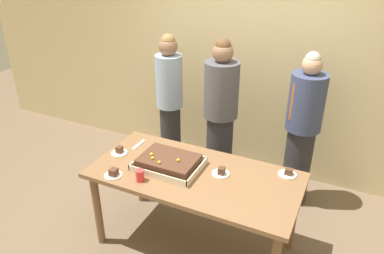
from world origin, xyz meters
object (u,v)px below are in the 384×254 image
(person_green_shirt_behind, at_px, (170,102))
(plated_slice_near_left, at_px, (221,172))
(plated_slice_far_right, at_px, (288,173))
(person_serving_front, at_px, (220,117))
(plated_slice_near_right, at_px, (119,151))
(cake_server_utensil, at_px, (139,145))
(drink_cup_nearest, at_px, (140,175))
(plated_slice_far_left, at_px, (113,174))
(person_striped_tie_right, at_px, (302,130))
(party_table, at_px, (195,183))
(sheet_cake, at_px, (169,162))

(person_green_shirt_behind, bearing_deg, plated_slice_near_left, 17.51)
(plated_slice_far_right, xyz_separation_m, person_serving_front, (-0.86, 0.62, 0.08))
(plated_slice_near_right, relative_size, cake_server_utensil, 0.75)
(plated_slice_near_left, relative_size, drink_cup_nearest, 1.50)
(plated_slice_near_right, relative_size, person_serving_front, 0.09)
(plated_slice_far_left, relative_size, person_green_shirt_behind, 0.09)
(cake_server_utensil, relative_size, person_striped_tie_right, 0.12)
(drink_cup_nearest, relative_size, person_green_shirt_behind, 0.06)
(drink_cup_nearest, bearing_deg, plated_slice_far_left, -170.70)
(party_table, xyz_separation_m, person_green_shirt_behind, (-0.84, 1.10, 0.18))
(person_green_shirt_behind, xyz_separation_m, person_striped_tie_right, (1.52, -0.01, -0.03))
(plated_slice_near_right, bearing_deg, cake_server_utensil, 70.01)
(plated_slice_far_right, distance_m, cake_server_utensil, 1.41)
(party_table, relative_size, plated_slice_near_left, 11.83)
(plated_slice_near_left, distance_m, person_striped_tie_right, 1.12)
(person_serving_front, distance_m, person_green_shirt_behind, 0.72)
(plated_slice_near_left, xyz_separation_m, plated_slice_far_right, (0.51, 0.23, -0.00))
(party_table, bearing_deg, cake_server_utensil, 163.54)
(person_serving_front, bearing_deg, person_green_shirt_behind, -97.02)
(plated_slice_far_right, bearing_deg, person_serving_front, 144.22)
(drink_cup_nearest, bearing_deg, person_serving_front, 79.85)
(party_table, relative_size, cake_server_utensil, 8.87)
(plated_slice_near_right, xyz_separation_m, cake_server_utensil, (0.08, 0.21, -0.02))
(plated_slice_far_right, distance_m, person_green_shirt_behind, 1.74)
(party_table, distance_m, sheet_cake, 0.28)
(plated_slice_near_right, bearing_deg, person_green_shirt_behind, 93.60)
(plated_slice_near_right, bearing_deg, sheet_cake, -0.55)
(plated_slice_far_right, relative_size, person_serving_front, 0.09)
(plated_slice_far_left, xyz_separation_m, cake_server_utensil, (-0.10, 0.53, -0.02))
(cake_server_utensil, bearing_deg, person_serving_front, 52.79)
(sheet_cake, bearing_deg, plated_slice_near_right, 179.45)
(person_serving_front, xyz_separation_m, person_green_shirt_behind, (-0.70, 0.16, -0.01))
(plated_slice_near_left, relative_size, plated_slice_far_right, 1.00)
(plated_slice_near_right, height_order, plated_slice_far_right, plated_slice_near_right)
(drink_cup_nearest, relative_size, cake_server_utensil, 0.50)
(plated_slice_far_right, bearing_deg, drink_cup_nearest, -150.71)
(plated_slice_far_left, relative_size, cake_server_utensil, 0.75)
(plated_slice_near_right, bearing_deg, drink_cup_nearest, -34.49)
(plated_slice_far_right, xyz_separation_m, drink_cup_nearest, (-1.07, -0.60, 0.03))
(party_table, relative_size, plated_slice_far_left, 11.83)
(drink_cup_nearest, bearing_deg, plated_slice_near_right, 145.51)
(person_striped_tie_right, bearing_deg, cake_server_utensil, -17.14)
(plated_slice_near_left, distance_m, drink_cup_nearest, 0.67)
(plated_slice_far_right, height_order, person_striped_tie_right, person_striped_tie_right)
(party_table, relative_size, sheet_cake, 3.20)
(party_table, xyz_separation_m, person_serving_front, (-0.14, 0.93, 0.20))
(plated_slice_near_left, xyz_separation_m, cake_server_utensil, (-0.90, 0.12, -0.02))
(plated_slice_far_left, bearing_deg, person_striped_tie_right, 47.86)
(plated_slice_far_left, bearing_deg, plated_slice_near_right, 118.12)
(party_table, relative_size, person_green_shirt_behind, 1.06)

